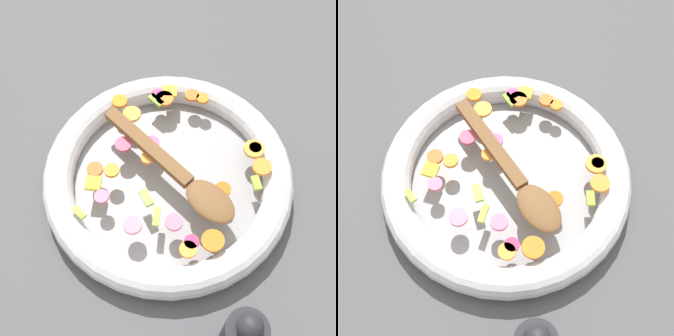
{
  "view_description": "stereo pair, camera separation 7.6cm",
  "coord_description": "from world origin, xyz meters",
  "views": [
    {
      "loc": [
        0.35,
        -0.16,
        0.71
      ],
      "look_at": [
        0.0,
        0.0,
        0.05
      ],
      "focal_mm": 50.0,
      "sensor_mm": 36.0,
      "label": 1
    },
    {
      "loc": [
        0.37,
        -0.08,
        0.71
      ],
      "look_at": [
        0.0,
        0.0,
        0.05
      ],
      "focal_mm": 50.0,
      "sensor_mm": 36.0,
      "label": 2
    }
  ],
  "objects": [
    {
      "name": "wooden_spoon",
      "position": [
        0.03,
        0.01,
        0.06
      ],
      "size": [
        0.28,
        0.13,
        0.01
      ],
      "color": "brown",
      "rests_on": "chopped_vegetables"
    },
    {
      "name": "skillet",
      "position": [
        0.0,
        0.0,
        0.02
      ],
      "size": [
        0.42,
        0.42,
        0.05
      ],
      "color": "gray",
      "rests_on": "ground_plane"
    },
    {
      "name": "ground_plane",
      "position": [
        0.0,
        0.0,
        0.0
      ],
      "size": [
        4.0,
        4.0,
        0.0
      ],
      "primitive_type": "plane",
      "color": "#4C4C51"
    },
    {
      "name": "chopped_vegetables",
      "position": [
        -0.01,
        0.01,
        0.05
      ],
      "size": [
        0.35,
        0.34,
        0.01
      ],
      "color": "orange",
      "rests_on": "skillet"
    }
  ]
}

